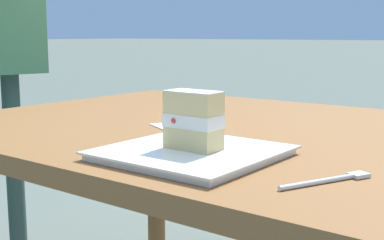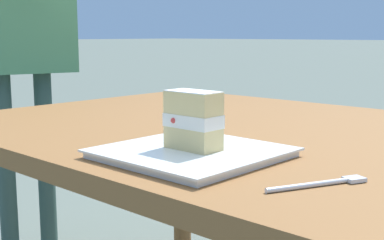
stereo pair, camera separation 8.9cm
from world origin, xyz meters
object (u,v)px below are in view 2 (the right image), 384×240
(cake_slice, at_px, (193,120))
(diner_person, at_px, (19,10))
(paper_napkin, at_px, (191,127))
(patio_table, at_px, (224,157))
(dessert_fork, at_px, (323,183))
(dessert_plate, at_px, (192,153))

(cake_slice, bearing_deg, diner_person, -16.49)
(paper_napkin, bearing_deg, patio_table, -107.14)
(dessert_fork, xyz_separation_m, paper_napkin, (0.48, -0.23, -0.00))
(paper_napkin, bearing_deg, dessert_plate, 133.46)
(paper_napkin, bearing_deg, cake_slice, 133.86)
(patio_table, distance_m, diner_person, 1.14)
(patio_table, distance_m, paper_napkin, 0.13)
(paper_napkin, height_order, diner_person, diner_person)
(dessert_plate, xyz_separation_m, cake_slice, (-0.00, -0.00, 0.06))
(dessert_plate, xyz_separation_m, paper_napkin, (0.22, -0.23, -0.01))
(paper_napkin, distance_m, diner_person, 1.09)
(patio_table, relative_size, diner_person, 0.87)
(patio_table, relative_size, paper_napkin, 8.27)
(patio_table, bearing_deg, paper_napkin, 72.86)
(dessert_plate, distance_m, cake_slice, 0.06)
(patio_table, distance_m, cake_slice, 0.40)
(dessert_fork, relative_size, paper_napkin, 1.03)
(patio_table, height_order, dessert_fork, dessert_fork)
(patio_table, xyz_separation_m, diner_person, (1.07, -0.05, 0.40))
(diner_person, bearing_deg, cake_slice, 163.51)
(patio_table, bearing_deg, diner_person, -2.70)
(patio_table, xyz_separation_m, cake_slice, (-0.19, 0.32, 0.15))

